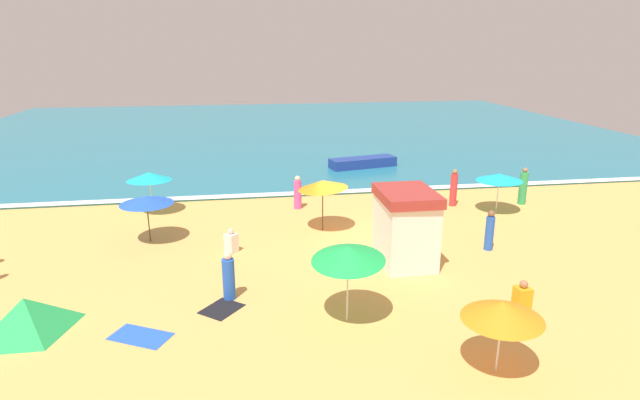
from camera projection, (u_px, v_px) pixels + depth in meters
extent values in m
plane|color=#E0A856|center=(347.00, 234.00, 21.96)|extent=(60.00, 60.00, 0.00)
cube|color=teal|center=(286.00, 130.00, 48.42)|extent=(60.00, 44.00, 0.10)
cube|color=white|center=(324.00, 192.00, 27.88)|extent=(57.00, 0.70, 0.01)
cube|color=white|center=(405.00, 232.00, 18.79)|extent=(1.85, 2.44, 2.42)
cube|color=#A5332D|center=(407.00, 195.00, 18.39)|extent=(1.95, 2.60, 0.36)
cylinder|color=silver|center=(498.00, 194.00, 24.60)|extent=(0.05, 0.05, 1.87)
cone|color=#19B7C6|center=(499.00, 177.00, 24.37)|extent=(2.37, 2.37, 0.39)
cylinder|color=#4C3823|center=(323.00, 206.00, 22.17)|extent=(0.05, 0.05, 2.19)
cone|color=orange|center=(323.00, 185.00, 21.90)|extent=(2.56, 2.54, 0.54)
cylinder|color=#4C3823|center=(148.00, 220.00, 20.91)|extent=(0.05, 0.05, 1.89)
cone|color=blue|center=(146.00, 200.00, 20.66)|extent=(2.82, 2.82, 0.33)
cylinder|color=silver|center=(348.00, 285.00, 14.78)|extent=(0.05, 0.05, 2.29)
cone|color=green|center=(348.00, 253.00, 14.50)|extent=(2.94, 2.95, 0.63)
cylinder|color=silver|center=(499.00, 338.00, 12.51)|extent=(0.05, 0.05, 1.86)
cone|color=orange|center=(503.00, 310.00, 12.30)|extent=(2.09, 2.08, 0.52)
cylinder|color=silver|center=(151.00, 193.00, 24.45)|extent=(0.05, 0.05, 1.97)
cone|color=#19B7C6|center=(149.00, 176.00, 24.21)|extent=(2.58, 2.59, 0.45)
pyramid|color=green|center=(26.00, 316.00, 14.23)|extent=(2.81, 2.70, 1.12)
cylinder|color=green|center=(523.00, 188.00, 25.94)|extent=(0.40, 0.40, 1.65)
sphere|color=#9E6B47|center=(525.00, 170.00, 25.67)|extent=(0.24, 0.24, 0.24)
cube|color=white|center=(231.00, 243.00, 19.99)|extent=(0.58, 0.58, 0.75)
sphere|color=beige|center=(231.00, 231.00, 19.85)|extent=(0.24, 0.24, 0.24)
cylinder|color=red|center=(454.00, 190.00, 25.67)|extent=(0.45, 0.45, 1.64)
sphere|color=#9E6B47|center=(455.00, 172.00, 25.40)|extent=(0.25, 0.25, 0.25)
cube|color=orange|center=(522.00, 298.00, 15.69)|extent=(0.45, 0.45, 0.71)
sphere|color=#9E6B47|center=(524.00, 284.00, 15.56)|extent=(0.25, 0.25, 0.25)
cylinder|color=blue|center=(489.00, 233.00, 20.15)|extent=(0.34, 0.34, 1.37)
sphere|color=brown|center=(491.00, 214.00, 19.92)|extent=(0.27, 0.27, 0.27)
cylinder|color=#D84CA5|center=(298.00, 195.00, 25.27)|extent=(0.53, 0.53, 1.40)
sphere|color=beige|center=(297.00, 178.00, 25.03)|extent=(0.27, 0.27, 0.27)
cylinder|color=orange|center=(411.00, 203.00, 23.72)|extent=(0.44, 0.44, 1.52)
sphere|color=#DBA884|center=(412.00, 185.00, 23.47)|extent=(0.24, 0.24, 0.24)
cylinder|color=blue|center=(229.00, 279.00, 16.23)|extent=(0.54, 0.54, 1.35)
sphere|color=beige|center=(227.00, 256.00, 15.99)|extent=(0.28, 0.28, 0.28)
cube|color=green|center=(400.00, 226.00, 21.94)|extent=(0.52, 0.52, 0.73)
sphere|color=brown|center=(401.00, 215.00, 21.80)|extent=(0.22, 0.22, 0.22)
cube|color=black|center=(222.00, 309.00, 15.76)|extent=(1.49, 1.52, 0.01)
cube|color=blue|center=(141.00, 336.00, 14.28)|extent=(1.87, 1.56, 0.01)
cube|color=navy|center=(363.00, 162.00, 33.54)|extent=(4.55, 2.19, 0.61)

